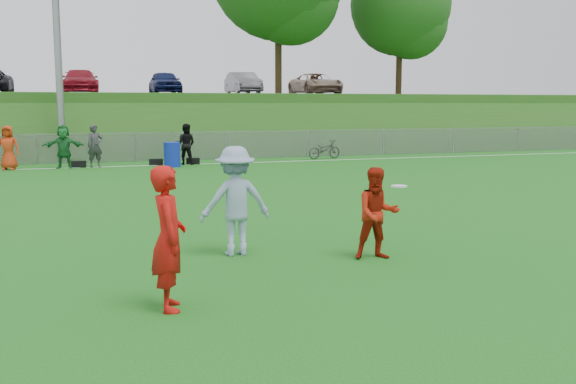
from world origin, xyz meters
name	(u,v)px	position (x,y,z in m)	size (l,w,h in m)	color
ground	(268,279)	(0.00, 0.00, 0.00)	(120.00, 120.00, 0.00)	#1A5D13
sideline_far	(140,166)	(0.00, 18.00, 0.01)	(60.00, 0.10, 0.01)	white
fence	(135,147)	(0.00, 20.00, 0.65)	(58.00, 0.06, 1.30)	gray
light_pole	(56,3)	(-3.00, 20.80, 6.71)	(1.20, 0.40, 12.15)	gray
berm	(117,121)	(0.00, 31.00, 1.50)	(120.00, 18.00, 3.00)	#2A5919
parking_lot	(114,95)	(0.00, 33.00, 3.05)	(120.00, 12.00, 0.10)	black
tree_green_far	(403,10)	(16.16, 25.92, 7.96)	(5.88, 5.88, 8.19)	black
car_row	(95,82)	(-1.17, 32.00, 3.82)	(32.04, 5.18, 1.44)	white
spectator_row	(71,146)	(-2.65, 18.00, 0.85)	(9.00, 0.95, 1.69)	#AE0C32
gear_bags	(166,162)	(1.05, 18.10, 0.13)	(6.72, 0.40, 0.26)	black
player_red_left	(169,238)	(-1.52, -0.90, 0.89)	(0.65, 0.42, 1.77)	red
player_red_center	(377,213)	(2.05, 0.63, 0.75)	(0.73, 0.57, 1.49)	#A41B0B
player_blue	(235,201)	(-0.06, 1.64, 0.91)	(1.17, 0.67, 1.81)	#8BA0C2
frisbee	(399,186)	(2.80, 1.32, 1.08)	(0.28, 0.28, 0.03)	silver
recycling_bin	(172,155)	(1.19, 17.20, 0.49)	(0.66, 0.66, 0.99)	#1027AF
bicycle	(324,149)	(8.37, 18.75, 0.43)	(0.57, 1.64, 0.86)	#29292B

